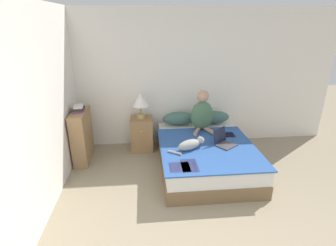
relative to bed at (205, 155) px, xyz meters
name	(u,v)px	position (x,y,z in m)	size (l,w,h in m)	color
wall_back	(195,79)	(0.00, 1.06, 1.05)	(5.43, 0.05, 2.55)	white
wall_side	(37,115)	(-2.24, -0.76, 1.05)	(0.05, 4.58, 2.55)	white
bed	(205,155)	(0.00, 0.00, 0.00)	(1.49, 1.97, 0.46)	brown
pillow_near	(179,118)	(-0.33, 0.82, 0.35)	(0.63, 0.29, 0.24)	#42665B
pillow_far	(213,117)	(0.33, 0.82, 0.35)	(0.63, 0.29, 0.24)	#42665B
person_sitting	(202,114)	(0.04, 0.51, 0.55)	(0.40, 0.39, 0.73)	#476B4C
cat_tabby	(191,144)	(-0.29, -0.23, 0.32)	(0.59, 0.34, 0.17)	#A8A399
laptop_open	(224,142)	(0.27, -0.13, 0.29)	(0.40, 0.40, 0.25)	#424247
nightstand	(142,134)	(-1.04, 0.78, 0.08)	(0.41, 0.43, 0.62)	#937047
table_lamp	(141,101)	(-1.04, 0.77, 0.73)	(0.31, 0.31, 0.48)	tan
bookshelf	(82,136)	(-2.07, 0.46, 0.22)	(0.23, 0.70, 0.90)	#99754C
book_stack_top	(79,108)	(-2.06, 0.46, 0.72)	(0.18, 0.23, 0.11)	#844270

